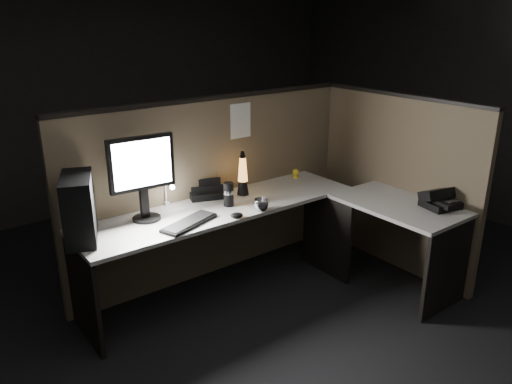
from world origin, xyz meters
TOP-DOWN VIEW (x-y plane):
  - floor at (0.00, 0.00)m, footprint 6.00×6.00m
  - room_shell at (0.00, 0.00)m, footprint 6.00×6.00m
  - partition_back at (0.00, 0.93)m, footprint 2.66×0.06m
  - partition_right at (1.33, 0.10)m, footprint 0.06×1.66m
  - desk at (0.18, 0.25)m, footprint 2.60×1.60m
  - pc_tower at (-1.22, 0.66)m, footprint 0.33×0.46m
  - monitor at (-0.73, 0.73)m, footprint 0.48×0.21m
  - keyboard at (-0.53, 0.44)m, footprint 0.48×0.30m
  - mouse at (-0.19, 0.34)m, footprint 0.11×0.10m
  - clip_lamp at (-0.48, 0.83)m, footprint 0.04×0.16m
  - organizer at (-0.13, 0.88)m, footprint 0.34×0.32m
  - lava_lamp at (0.14, 0.72)m, footprint 0.10×0.10m
  - travel_mug at (-0.10, 0.58)m, footprint 0.08×0.08m
  - steel_mug at (0.03, 0.34)m, footprint 0.14×0.14m
  - figurine at (0.79, 0.79)m, footprint 0.06×0.06m
  - pinned_paper at (0.25, 0.90)m, footprint 0.20×0.00m
  - desk_phone at (1.18, -0.43)m, footprint 0.30×0.30m

SIDE VIEW (x-z plane):
  - floor at x=0.00m, z-range 0.00..0.00m
  - desk at x=0.18m, z-range 0.22..0.95m
  - keyboard at x=-0.53m, z-range 0.73..0.75m
  - mouse at x=-0.19m, z-range 0.73..0.77m
  - partition_back at x=0.00m, z-range 0.00..1.50m
  - partition_right at x=1.33m, z-range 0.00..1.50m
  - steel_mug at x=0.03m, z-range 0.73..0.82m
  - organizer at x=-0.13m, z-range 0.67..0.88m
  - figurine at x=0.79m, z-range 0.75..0.81m
  - desk_phone at x=1.18m, z-range 0.71..0.86m
  - travel_mug at x=-0.10m, z-range 0.73..0.92m
  - clip_lamp at x=-0.48m, z-range 0.75..0.95m
  - lava_lamp at x=0.14m, z-range 0.70..1.07m
  - pc_tower at x=-1.22m, z-range 0.73..1.17m
  - monitor at x=-0.73m, z-range 0.79..1.41m
  - pinned_paper at x=0.25m, z-range 1.16..1.45m
  - room_shell at x=0.00m, z-range -1.38..4.62m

